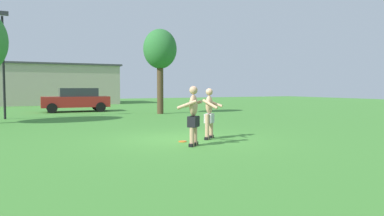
% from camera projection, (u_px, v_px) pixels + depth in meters
% --- Properties ---
extents(ground_plane, '(80.00, 80.00, 0.00)m').
position_uv_depth(ground_plane, '(184.00, 139.00, 11.30)').
color(ground_plane, '#428433').
extents(player_near, '(0.78, 0.82, 1.68)m').
position_uv_depth(player_near, '(193.00, 114.00, 10.01)').
color(player_near, black).
rests_on(player_near, ground_plane).
extents(player_in_gray, '(0.73, 0.81, 1.60)m').
position_uv_depth(player_in_gray, '(209.00, 113.00, 11.39)').
color(player_in_gray, black).
rests_on(player_in_gray, ground_plane).
extents(frisbee, '(0.24, 0.24, 0.03)m').
position_uv_depth(frisbee, '(183.00, 141.00, 10.79)').
color(frisbee, orange).
rests_on(frisbee, ground_plane).
extents(car_red_mid_lot, '(4.39, 2.22, 1.58)m').
position_uv_depth(car_red_mid_lot, '(76.00, 99.00, 23.97)').
color(car_red_mid_lot, maroon).
rests_on(car_red_mid_lot, ground_plane).
extents(lamp_post, '(0.60, 0.24, 5.48)m').
position_uv_depth(lamp_post, '(3.00, 53.00, 18.27)').
color(lamp_post, black).
rests_on(lamp_post, ground_plane).
extents(outbuilding_behind_lot, '(11.75, 7.05, 3.83)m').
position_uv_depth(outbuilding_behind_lot, '(54.00, 84.00, 35.10)').
color(outbuilding_behind_lot, '#B2A893').
rests_on(outbuilding_behind_lot, ground_plane).
extents(tree_right_field, '(2.05, 2.05, 5.19)m').
position_uv_depth(tree_right_field, '(160.00, 51.00, 21.96)').
color(tree_right_field, '#4C3823').
rests_on(tree_right_field, ground_plane).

